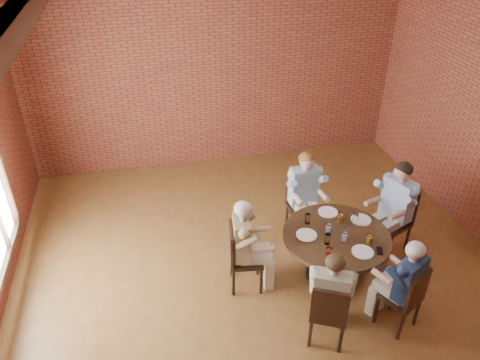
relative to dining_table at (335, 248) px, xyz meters
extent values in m
plane|color=brown|center=(-0.88, 0.00, -0.53)|extent=(7.00, 7.00, 0.00)
plane|color=silver|center=(-0.88, 0.00, 2.87)|extent=(7.00, 7.00, 0.00)
plane|color=maroon|center=(-0.88, 3.50, 1.17)|extent=(7.00, 0.00, 7.00)
cube|color=black|center=(-4.05, 0.40, -0.02)|extent=(0.10, 2.16, 0.08)
cylinder|color=black|center=(0.00, 0.00, -0.50)|extent=(0.67, 0.67, 0.06)
cylinder|color=black|center=(0.00, 0.00, -0.18)|extent=(0.19, 0.19, 0.64)
cylinder|color=#3A2615|center=(0.00, 0.00, 0.20)|extent=(1.34, 1.34, 0.05)
cube|color=black|center=(1.02, 0.44, -0.10)|extent=(0.59, 0.59, 0.04)
cube|color=black|center=(1.21, 0.52, 0.18)|extent=(0.22, 0.43, 0.51)
cylinder|color=black|center=(0.77, 0.54, -0.32)|extent=(0.04, 0.04, 0.41)
cylinder|color=black|center=(0.92, 0.18, -0.32)|extent=(0.04, 0.04, 0.41)
cylinder|color=black|center=(1.12, 0.70, -0.32)|extent=(0.04, 0.04, 0.41)
cylinder|color=black|center=(1.28, 0.34, -0.32)|extent=(0.04, 0.04, 0.41)
cube|color=black|center=(-0.05, 1.03, -0.10)|extent=(0.45, 0.45, 0.04)
cube|color=black|center=(-0.06, 1.22, 0.16)|extent=(0.43, 0.06, 0.49)
cylinder|color=black|center=(-0.22, 0.84, -0.32)|extent=(0.04, 0.04, 0.41)
cylinder|color=black|center=(0.14, 0.86, -0.32)|extent=(0.04, 0.04, 0.41)
cylinder|color=black|center=(-0.24, 1.21, -0.32)|extent=(0.04, 0.04, 0.41)
cylinder|color=black|center=(0.13, 1.22, -0.32)|extent=(0.04, 0.04, 0.41)
cube|color=black|center=(-1.12, 0.16, -0.10)|extent=(0.46, 0.46, 0.04)
cube|color=black|center=(-1.30, 0.18, 0.16)|extent=(0.10, 0.41, 0.47)
cylinder|color=black|center=(-0.97, -0.04, -0.32)|extent=(0.04, 0.04, 0.41)
cylinder|color=black|center=(-0.92, 0.31, -0.32)|extent=(0.04, 0.04, 0.41)
cylinder|color=black|center=(-1.32, 0.01, -0.32)|extent=(0.04, 0.04, 0.41)
cylinder|color=black|center=(-1.27, 0.35, -0.32)|extent=(0.04, 0.04, 0.41)
cube|color=black|center=(-0.43, -0.87, -0.10)|extent=(0.53, 0.53, 0.04)
cube|color=black|center=(-0.50, -1.03, 0.15)|extent=(0.37, 0.21, 0.45)
cylinder|color=black|center=(-0.20, -0.80, -0.32)|extent=(0.04, 0.04, 0.41)
cylinder|color=black|center=(-0.50, -0.65, -0.32)|extent=(0.04, 0.04, 0.41)
cylinder|color=black|center=(-0.35, -1.10, -0.32)|extent=(0.04, 0.04, 0.41)
cylinder|color=black|center=(-0.65, -0.95, -0.32)|extent=(0.04, 0.04, 0.41)
cube|color=black|center=(0.45, -0.86, -0.10)|extent=(0.52, 0.52, 0.04)
cube|color=black|center=(0.53, -1.02, 0.14)|extent=(0.36, 0.22, 0.44)
cylinder|color=black|center=(0.52, -0.64, -0.32)|extent=(0.04, 0.04, 0.41)
cylinder|color=black|center=(0.23, -0.79, -0.32)|extent=(0.04, 0.04, 0.41)
cylinder|color=black|center=(0.67, -0.93, -0.32)|extent=(0.04, 0.04, 0.41)
cylinder|color=black|center=(0.38, -1.08, -0.32)|extent=(0.04, 0.04, 0.41)
cylinder|color=white|center=(0.42, 0.21, 0.23)|extent=(0.26, 0.26, 0.01)
cylinder|color=white|center=(0.06, 0.46, 0.23)|extent=(0.26, 0.26, 0.01)
cylinder|color=white|center=(-0.37, 0.07, 0.23)|extent=(0.26, 0.26, 0.01)
cylinder|color=white|center=(0.17, -0.38, 0.23)|extent=(0.26, 0.26, 0.01)
cylinder|color=white|center=(0.31, 0.17, 0.29)|extent=(0.07, 0.07, 0.14)
cylinder|color=white|center=(0.14, 0.24, 0.29)|extent=(0.07, 0.07, 0.14)
cylinder|color=white|center=(-0.28, 0.30, 0.29)|extent=(0.07, 0.07, 0.14)
cylinder|color=white|center=(-0.09, 0.07, 0.29)|extent=(0.07, 0.07, 0.14)
cylinder|color=white|center=(-0.18, -0.13, 0.29)|extent=(0.07, 0.07, 0.14)
cylinder|color=white|center=(-0.26, -0.37, 0.29)|extent=(0.07, 0.07, 0.14)
cylinder|color=white|center=(0.04, -0.13, 0.29)|extent=(0.07, 0.07, 0.14)
cylinder|color=white|center=(0.32, -0.24, 0.29)|extent=(0.07, 0.07, 0.14)
cube|color=black|center=(0.37, -0.41, 0.23)|extent=(0.12, 0.16, 0.01)
camera|label=1|loc=(-2.18, -4.18, 3.90)|focal=35.00mm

